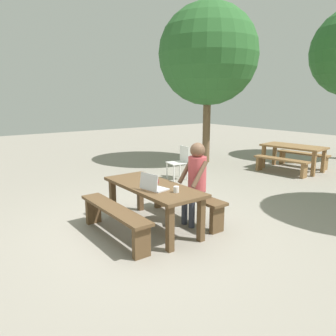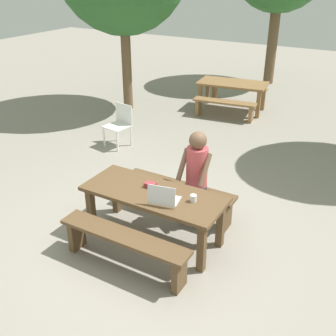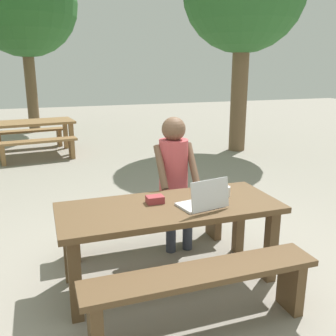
% 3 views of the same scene
% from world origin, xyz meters
% --- Properties ---
extents(ground_plane, '(30.00, 30.00, 0.00)m').
position_xyz_m(ground_plane, '(0.00, 0.00, 0.00)').
color(ground_plane, gray).
extents(picnic_table_front, '(1.85, 0.76, 0.70)m').
position_xyz_m(picnic_table_front, '(0.00, 0.00, 0.60)').
color(picnic_table_front, brown).
rests_on(picnic_table_front, ground).
extents(bench_near, '(1.69, 0.30, 0.47)m').
position_xyz_m(bench_near, '(0.00, -0.68, 0.35)').
color(bench_near, brown).
rests_on(bench_near, ground).
extents(bench_far, '(1.69, 0.30, 0.47)m').
position_xyz_m(bench_far, '(0.00, 0.68, 0.35)').
color(bench_far, brown).
rests_on(bench_far, ground).
extents(laptop, '(0.40, 0.34, 0.26)m').
position_xyz_m(laptop, '(0.24, -0.15, 0.77)').
color(laptop, silver).
rests_on(laptop, picnic_table_front).
extents(small_pouch, '(0.14, 0.10, 0.06)m').
position_xyz_m(small_pouch, '(-0.10, 0.09, 0.74)').
color(small_pouch, '#993338').
rests_on(small_pouch, picnic_table_front).
extents(coffee_mug, '(0.08, 0.08, 0.09)m').
position_xyz_m(coffee_mug, '(0.54, 0.05, 0.75)').
color(coffee_mug, white).
rests_on(coffee_mug, picnic_table_front).
extents(person_seated, '(0.40, 0.40, 1.34)m').
position_xyz_m(person_seated, '(0.28, 0.64, 0.80)').
color(person_seated, '#333847').
rests_on(person_seated, ground).
extents(picnic_table_mid, '(1.75, 1.04, 0.71)m').
position_xyz_m(picnic_table_mid, '(-1.12, 5.52, 0.60)').
color(picnic_table_mid, olive).
rests_on(picnic_table_mid, ground).
extents(bench_mid_south, '(1.52, 0.48, 0.42)m').
position_xyz_m(bench_mid_south, '(-1.04, 4.85, 0.31)').
color(bench_mid_south, olive).
rests_on(bench_mid_south, ground).
extents(bench_mid_north, '(1.52, 0.48, 0.42)m').
position_xyz_m(bench_mid_north, '(-1.20, 6.19, 0.31)').
color(bench_mid_north, olive).
rests_on(bench_mid_north, ground).
extents(tree_right, '(2.82, 2.82, 4.84)m').
position_xyz_m(tree_right, '(-1.10, 8.54, 3.41)').
color(tree_right, brown).
rests_on(tree_right, ground).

